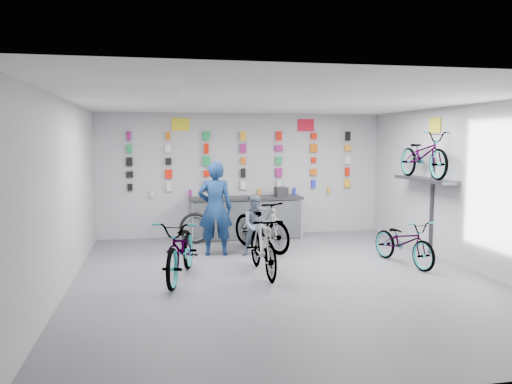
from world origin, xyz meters
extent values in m
plane|color=#58575D|center=(0.00, 0.00, 0.00)|extent=(8.00, 8.00, 0.00)
plane|color=white|center=(0.00, 0.00, 3.00)|extent=(8.00, 8.00, 0.00)
plane|color=#ACACAE|center=(0.00, 4.00, 1.50)|extent=(7.00, 0.00, 7.00)
plane|color=#ACACAE|center=(0.00, -4.00, 1.50)|extent=(7.00, 0.00, 7.00)
plane|color=#ACACAE|center=(-3.50, 0.00, 1.50)|extent=(0.00, 8.00, 8.00)
plane|color=#ACACAE|center=(3.50, 0.00, 1.50)|extent=(0.00, 8.00, 8.00)
cube|color=black|center=(0.00, 3.55, 0.45)|extent=(2.60, 0.60, 0.90)
cube|color=silver|center=(0.00, 3.25, 0.48)|extent=(2.60, 0.02, 0.90)
cube|color=silver|center=(-1.30, 3.25, 0.48)|extent=(0.04, 0.04, 0.96)
cube|color=silver|center=(1.30, 3.25, 0.48)|extent=(0.04, 0.04, 0.96)
cube|color=black|center=(0.00, 3.55, 0.97)|extent=(2.70, 0.66, 0.06)
cube|color=black|center=(-2.70, 3.93, 1.25)|extent=(0.12, 0.06, 0.16)
cube|color=silver|center=(-1.80, 3.93, 1.25)|extent=(0.11, 0.06, 0.22)
cube|color=black|center=(-0.90, 3.93, 1.25)|extent=(0.15, 0.06, 0.22)
cube|color=silver|center=(0.00, 3.93, 1.25)|extent=(0.13, 0.06, 0.20)
cube|color=silver|center=(0.90, 3.93, 1.25)|extent=(0.09, 0.06, 0.21)
cube|color=#172BD1|center=(1.80, 3.93, 1.25)|extent=(0.10, 0.06, 0.19)
cube|color=orange|center=(2.70, 3.93, 1.25)|extent=(0.15, 0.06, 0.20)
cube|color=black|center=(-2.70, 3.93, 1.55)|extent=(0.15, 0.06, 0.14)
cube|color=red|center=(-1.80, 3.93, 1.55)|extent=(0.17, 0.06, 0.20)
cube|color=red|center=(-0.90, 3.93, 1.55)|extent=(0.14, 0.06, 0.15)
cube|color=black|center=(0.00, 3.93, 1.55)|extent=(0.11, 0.06, 0.23)
cube|color=#8A1562|center=(0.90, 3.93, 1.55)|extent=(0.16, 0.06, 0.22)
cube|color=#DF5906|center=(1.80, 3.93, 1.55)|extent=(0.16, 0.06, 0.15)
cube|color=red|center=(2.70, 3.93, 1.55)|extent=(0.11, 0.06, 0.21)
cube|color=black|center=(-2.70, 3.93, 1.85)|extent=(0.15, 0.06, 0.20)
cube|color=black|center=(-1.80, 3.93, 1.85)|extent=(0.14, 0.06, 0.16)
cube|color=#178E40|center=(-0.90, 3.93, 1.85)|extent=(0.17, 0.06, 0.23)
cube|color=#DF5906|center=(0.00, 3.93, 1.85)|extent=(0.10, 0.06, 0.17)
cube|color=#178E40|center=(0.90, 3.93, 1.85)|extent=(0.16, 0.06, 0.19)
cube|color=red|center=(1.80, 3.93, 1.85)|extent=(0.12, 0.06, 0.14)
cube|color=silver|center=(2.70, 3.93, 1.85)|extent=(0.15, 0.06, 0.21)
cube|color=#178E40|center=(-2.70, 3.93, 2.15)|extent=(0.11, 0.06, 0.19)
cube|color=silver|center=(-1.80, 3.93, 2.15)|extent=(0.14, 0.06, 0.18)
cube|color=red|center=(-0.90, 3.93, 2.15)|extent=(0.11, 0.06, 0.24)
cube|color=#8A1562|center=(0.00, 3.93, 2.15)|extent=(0.14, 0.06, 0.22)
cube|color=#8A1562|center=(0.90, 3.93, 2.15)|extent=(0.18, 0.06, 0.15)
cube|color=#DF5906|center=(1.80, 3.93, 2.15)|extent=(0.17, 0.06, 0.21)
cube|color=orange|center=(2.70, 3.93, 2.15)|extent=(0.16, 0.06, 0.15)
cube|color=#8A1562|center=(-2.70, 3.93, 2.45)|extent=(0.09, 0.06, 0.21)
cube|color=#DF5906|center=(-1.80, 3.93, 2.45)|extent=(0.09, 0.06, 0.18)
cube|color=#178E40|center=(-0.90, 3.93, 2.45)|extent=(0.17, 0.06, 0.21)
cube|color=orange|center=(0.00, 3.93, 2.45)|extent=(0.14, 0.06, 0.22)
cube|color=red|center=(0.90, 3.93, 2.45)|extent=(0.13, 0.06, 0.23)
cube|color=red|center=(1.80, 3.93, 2.45)|extent=(0.14, 0.06, 0.15)
cube|color=black|center=(2.70, 3.93, 2.45)|extent=(0.12, 0.06, 0.23)
cylinder|color=silver|center=(-2.20, 3.91, 1.08)|extent=(0.07, 0.07, 0.16)
cylinder|color=#8A1562|center=(-1.30, 3.91, 1.08)|extent=(0.07, 0.07, 0.16)
cylinder|color=orange|center=(0.40, 3.91, 1.08)|extent=(0.07, 0.07, 0.16)
cylinder|color=#172BD1|center=(1.30, 3.91, 1.08)|extent=(0.07, 0.07, 0.16)
cylinder|color=orange|center=(2.20, 3.91, 1.08)|extent=(0.07, 0.07, 0.16)
cube|color=#333338|center=(3.30, 1.20, 1.55)|extent=(0.38, 1.90, 0.06)
cube|color=#333338|center=(3.48, 1.20, 1.00)|extent=(0.04, 0.10, 2.00)
cube|color=yellow|center=(-1.50, 3.98, 2.72)|extent=(0.42, 0.02, 0.30)
cube|color=red|center=(1.60, 3.98, 2.72)|extent=(0.42, 0.02, 0.30)
cube|color=yellow|center=(3.48, 1.20, 2.65)|extent=(0.02, 0.40, 0.30)
imported|color=gray|center=(-1.69, 0.29, 0.53)|extent=(1.16, 2.12, 1.05)
imported|color=gray|center=(-0.28, 0.28, 0.54)|extent=(0.57, 1.80, 1.07)
imported|color=gray|center=(2.49, 0.47, 0.44)|extent=(0.92, 1.75, 0.88)
imported|color=gray|center=(0.08, 2.19, 0.56)|extent=(1.31, 1.90, 1.12)
imported|color=gray|center=(3.25, 1.20, 2.05)|extent=(0.63, 1.80, 0.95)
imported|color=#0F2750|center=(-0.92, 1.95, 0.96)|extent=(0.75, 0.54, 1.93)
imported|color=#4E5C6E|center=(-0.10, 1.73, 0.62)|extent=(0.65, 0.54, 1.24)
torus|color=black|center=(-1.25, 3.17, 0.35)|extent=(0.71, 0.19, 0.71)
torus|color=silver|center=(-1.25, 3.17, 0.35)|extent=(0.58, 0.12, 0.58)
cube|color=black|center=(0.87, 3.55, 1.11)|extent=(0.30, 0.32, 0.22)
camera|label=1|loc=(-2.06, -8.09, 2.36)|focal=35.00mm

